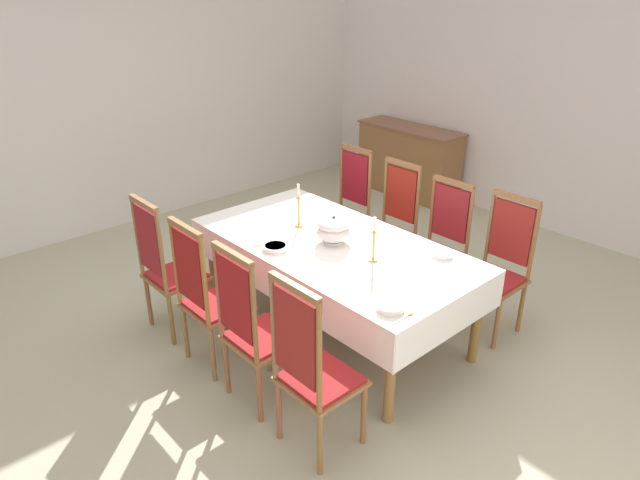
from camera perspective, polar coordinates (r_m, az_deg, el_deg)
ground at (r=4.72m, az=0.62°, el=-9.35°), size 6.46×6.59×0.04m
back_wall at (r=6.70m, az=22.93°, el=14.64°), size 6.46×0.08×3.30m
left_wall at (r=6.75m, az=-19.20°, el=15.26°), size 0.08×6.59×3.30m
dining_table at (r=4.39m, az=1.37°, el=-1.13°), size 2.27×1.15×0.78m
tablecloth at (r=4.39m, az=1.38°, el=-0.99°), size 2.29×1.17×0.29m
chair_south_a at (r=4.59m, az=-15.22°, el=-2.59°), size 0.44×0.42×1.17m
chair_north_a at (r=5.64m, az=2.65°, el=3.53°), size 0.44×0.42×1.15m
chair_south_b at (r=4.12m, az=-11.31°, el=-5.50°), size 0.44×0.42×1.17m
chair_north_b at (r=5.27m, az=7.18°, el=1.71°), size 0.44×0.42×1.14m
chair_south_c at (r=3.72m, az=-6.77°, el=-8.77°), size 0.44×0.42×1.18m
chair_north_c at (r=4.96m, az=11.97°, el=-0.33°), size 0.44×0.42×1.11m
chair_south_d at (r=3.34m, az=-0.82°, el=-12.84°), size 0.44×0.42×1.20m
chair_north_d at (r=4.69m, az=17.62°, el=-2.47°), size 0.44×0.42×1.13m
soup_tureen at (r=4.32m, az=1.39°, el=1.07°), size 0.28×0.28×0.22m
candlestick_west at (r=4.59m, az=-2.17°, el=3.10°), size 0.07×0.07×0.37m
candlestick_east at (r=4.04m, az=5.46°, el=-0.36°), size 0.07×0.07×0.34m
bowl_near_left at (r=4.25m, az=-4.54°, el=-0.70°), size 0.19×0.19×0.04m
bowl_near_right at (r=3.52m, az=7.13°, el=-6.67°), size 0.18×0.18×0.04m
bowl_far_left at (r=4.23m, az=12.24°, el=-1.34°), size 0.15×0.15×0.04m
spoon_primary at (r=4.36m, az=-5.26°, el=-0.27°), size 0.04×0.18×0.01m
spoon_secondary at (r=3.48m, az=8.85°, el=-7.50°), size 0.03×0.18×0.01m
sideboard at (r=7.58m, az=8.93°, el=7.93°), size 1.44×0.48×0.90m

